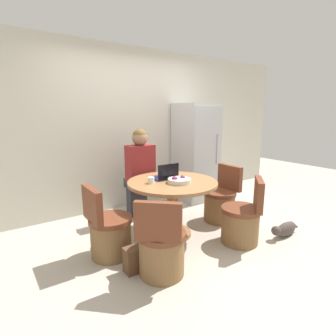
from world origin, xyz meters
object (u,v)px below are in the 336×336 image
object	(u,v)px
refrigerator	(196,152)
person_seated	(139,169)
chair_right_side	(220,203)
fruit_bowl	(179,180)
handbag	(139,258)
chair_left_side	(109,233)
chair_near_left_corner	(161,249)
dining_table	(172,195)
laptop	(165,176)
cat	(285,229)
chair_near_right_corner	(242,222)

from	to	relation	value
refrigerator	person_seated	bearing A→B (deg)	-170.40
chair_right_side	fruit_bowl	distance (m)	0.99
handbag	chair_right_side	bearing A→B (deg)	15.44
chair_left_side	chair_right_side	distance (m)	1.73
chair_left_side	fruit_bowl	bearing A→B (deg)	-97.64
chair_near_left_corner	handbag	world-z (taller)	chair_near_left_corner
refrigerator	person_seated	distance (m)	1.30
dining_table	laptop	xyz separation A→B (m)	(-0.02, 0.15, 0.22)
chair_near_left_corner	chair_right_side	bearing A→B (deg)	-113.89
chair_left_side	refrigerator	bearing A→B (deg)	-65.29
person_seated	cat	world-z (taller)	person_seated
chair_near_right_corner	fruit_bowl	size ratio (longest dim) A/B	2.88
refrigerator	laptop	distance (m)	1.51
fruit_bowl	cat	size ratio (longest dim) A/B	0.53
laptop	cat	bearing A→B (deg)	139.74
person_seated	refrigerator	bearing A→B (deg)	-170.40
fruit_bowl	chair_right_side	bearing A→B (deg)	7.80
chair_near_right_corner	chair_left_side	bearing A→B (deg)	-65.66
refrigerator	chair_left_side	world-z (taller)	refrigerator
person_seated	chair_near_right_corner	bearing A→B (deg)	114.20
chair_near_right_corner	handbag	world-z (taller)	chair_near_right_corner
dining_table	chair_left_side	bearing A→B (deg)	-178.69
refrigerator	cat	xyz separation A→B (m)	(-0.05, -1.85, -0.76)
refrigerator	chair_near_left_corner	bearing A→B (deg)	-137.74
chair_right_side	laptop	xyz separation A→B (m)	(-0.89, 0.15, 0.50)
chair_near_left_corner	handbag	size ratio (longest dim) A/B	2.71
chair_near_right_corner	fruit_bowl	world-z (taller)	fruit_bowl
chair_left_side	handbag	size ratio (longest dim) A/B	2.71
cat	chair_left_side	bearing A→B (deg)	-21.57
handbag	cat	bearing A→B (deg)	-12.24
chair_near_right_corner	fruit_bowl	distance (m)	0.91
chair_near_right_corner	person_seated	distance (m)	1.63
cat	handbag	size ratio (longest dim) A/B	1.76
dining_table	chair_right_side	bearing A→B (deg)	-0.09
chair_near_right_corner	fruit_bowl	xyz separation A→B (m)	(-0.57, 0.52, 0.49)
chair_left_side	handbag	distance (m)	0.47
dining_table	handbag	distance (m)	0.95
fruit_bowl	chair_near_left_corner	bearing A→B (deg)	-138.90
person_seated	handbag	xyz separation A→B (m)	(-0.68, -1.23, -0.62)
chair_near_right_corner	cat	xyz separation A→B (m)	(0.58, -0.22, -0.17)
chair_near_right_corner	laptop	xyz separation A→B (m)	(-0.61, 0.79, 0.50)
person_seated	chair_near_left_corner	bearing A→B (deg)	69.54
chair_right_side	cat	xyz separation A→B (m)	(0.30, -0.85, -0.17)
chair_near_right_corner	refrigerator	bearing A→B (deg)	-153.81
cat	chair_near_left_corner	bearing A→B (deg)	-6.21
chair_left_side	handbag	xyz separation A→B (m)	(0.14, -0.42, -0.14)
chair_near_left_corner	fruit_bowl	size ratio (longest dim) A/B	2.88
chair_left_side	cat	size ratio (longest dim) A/B	1.53
fruit_bowl	cat	world-z (taller)	fruit_bowl
chair_near_right_corner	laptop	distance (m)	1.11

